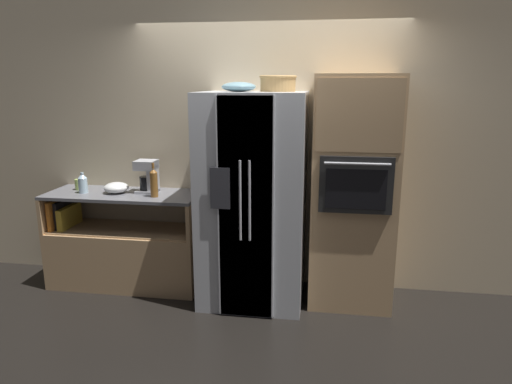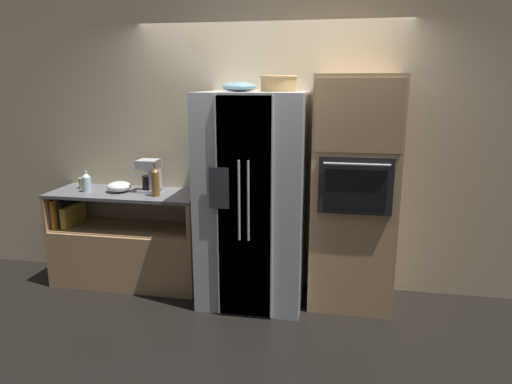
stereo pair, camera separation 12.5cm
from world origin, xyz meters
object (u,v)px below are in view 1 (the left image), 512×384
object	(u,v)px
fruit_bowl	(239,87)
coffee_maker	(149,175)
wall_oven	(353,193)
refrigerator	(253,200)
bottle_tall	(83,183)
wicker_basket	(278,83)
mug	(80,184)
mixing_bowl	(116,188)
bottle_short	(154,182)

from	to	relation	value
fruit_bowl	coffee_maker	distance (m)	1.26
wall_oven	fruit_bowl	world-z (taller)	wall_oven
refrigerator	bottle_tall	world-z (taller)	refrigerator
refrigerator	wicker_basket	size ratio (longest dim) A/B	5.95
mug	mixing_bowl	size ratio (longest dim) A/B	0.52
fruit_bowl	bottle_short	size ratio (longest dim) A/B	0.90
wall_oven	fruit_bowl	size ratio (longest dim) A/B	7.07
refrigerator	bottle_short	world-z (taller)	refrigerator
wall_oven	coffee_maker	xyz separation A→B (m)	(-1.91, 0.09, 0.08)
wicker_basket	fruit_bowl	size ratio (longest dim) A/B	1.10
wall_oven	mug	size ratio (longest dim) A/B	16.98
fruit_bowl	coffee_maker	bearing A→B (deg)	166.32
refrigerator	mixing_bowl	bearing A→B (deg)	175.02
mixing_bowl	mug	bearing A→B (deg)	170.56
wicker_basket	fruit_bowl	bearing A→B (deg)	-158.21
bottle_tall	bottle_short	bearing A→B (deg)	-3.73
bottle_short	mug	distance (m)	0.86
wicker_basket	mixing_bowl	distance (m)	1.83
refrigerator	wicker_basket	bearing A→B (deg)	21.27
fruit_bowl	bottle_tall	size ratio (longest dim) A/B	1.44
refrigerator	wall_oven	bearing A→B (deg)	5.90
wall_oven	mixing_bowl	bearing A→B (deg)	179.31
bottle_tall	mug	world-z (taller)	bottle_tall
refrigerator	mixing_bowl	world-z (taller)	refrigerator
refrigerator	coffee_maker	world-z (taller)	refrigerator
mug	mixing_bowl	distance (m)	0.42
bottle_tall	coffee_maker	bearing A→B (deg)	10.09
fruit_bowl	wicker_basket	bearing A→B (deg)	21.79
bottle_tall	coffee_maker	xyz separation A→B (m)	(0.62, 0.11, 0.07)
wicker_basket	coffee_maker	size ratio (longest dim) A/B	1.02
fruit_bowl	mixing_bowl	world-z (taller)	fruit_bowl
refrigerator	wicker_basket	distance (m)	1.04
bottle_short	mixing_bowl	distance (m)	0.44
bottle_short	mug	world-z (taller)	bottle_short
wicker_basket	refrigerator	bearing A→B (deg)	-158.73
refrigerator	wall_oven	size ratio (longest dim) A/B	0.93
bottle_tall	mug	size ratio (longest dim) A/B	1.67
mug	bottle_short	bearing A→B (deg)	-11.25
refrigerator	mug	bearing A→B (deg)	173.96
fruit_bowl	wall_oven	bearing A→B (deg)	7.92
bottle_tall	mug	xyz separation A→B (m)	(-0.10, 0.12, -0.04)
wicker_basket	bottle_short	size ratio (longest dim) A/B	1.00
coffee_maker	mug	bearing A→B (deg)	179.36
bottle_tall	mixing_bowl	size ratio (longest dim) A/B	0.86
mug	mixing_bowl	xyz separation A→B (m)	(0.42, -0.07, -0.00)
mixing_bowl	refrigerator	bearing A→B (deg)	-4.98
wall_oven	fruit_bowl	bearing A→B (deg)	-172.08
mug	coffee_maker	xyz separation A→B (m)	(0.73, -0.01, 0.12)
wall_oven	wicker_basket	xyz separation A→B (m)	(-0.67, -0.01, 0.94)
wicker_basket	mug	xyz separation A→B (m)	(-1.97, 0.11, -0.98)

